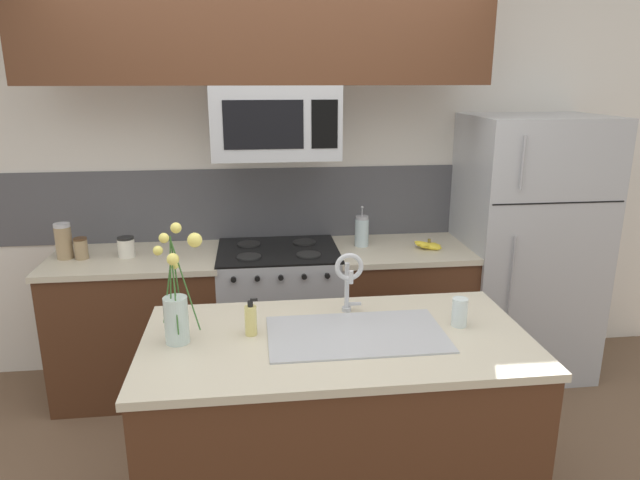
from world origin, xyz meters
TOP-DOWN VIEW (x-y plane):
  - ground_plane at (0.00, 0.00)m, footprint 10.00×10.00m
  - rear_partition at (0.30, 1.28)m, footprint 5.20×0.10m
  - splash_band at (0.00, 1.22)m, footprint 3.64×0.01m
  - back_counter_left at (-0.89, 0.90)m, footprint 1.04×0.65m
  - back_counter_right at (0.80, 0.90)m, footprint 0.88×0.65m
  - stove_range at (0.00, 0.90)m, footprint 0.76×0.64m
  - microwave at (0.00, 0.88)m, footprint 0.74×0.40m
  - upper_cabinet_band at (-0.08, 0.85)m, footprint 2.62×0.34m
  - refrigerator at (1.66, 0.92)m, footprint 0.86×0.74m
  - storage_jar_tall at (-1.29, 0.92)m, footprint 0.10×0.10m
  - storage_jar_medium at (-1.19, 0.90)m, footprint 0.08×0.08m
  - storage_jar_short at (-0.93, 0.90)m, footprint 0.10×0.10m
  - banana_bunch at (0.97, 0.84)m, footprint 0.19×0.16m
  - french_press at (0.55, 0.96)m, footprint 0.09×0.09m
  - island_counter at (0.19, -0.35)m, footprint 1.65×0.86m
  - kitchen_sink at (0.28, -0.35)m, footprint 0.76×0.44m
  - sink_faucet at (0.28, -0.13)m, footprint 0.14×0.14m
  - dish_soap_bottle at (-0.17, -0.29)m, footprint 0.06×0.05m
  - drinking_glass at (0.75, -0.31)m, footprint 0.07×0.07m
  - flower_vase at (-0.47, -0.33)m, footprint 0.21×0.21m

SIDE VIEW (x-z plane):
  - ground_plane at x=0.00m, z-range 0.00..0.00m
  - island_counter at x=0.19m, z-range 0.00..0.91m
  - back_counter_left at x=-0.89m, z-range 0.00..0.91m
  - back_counter_right at x=0.80m, z-range 0.00..0.91m
  - stove_range at x=0.00m, z-range 0.00..0.93m
  - kitchen_sink at x=0.28m, z-range 0.76..0.92m
  - refrigerator at x=1.66m, z-range 0.00..1.74m
  - banana_bunch at x=0.97m, z-range 0.89..0.97m
  - storage_jar_short at x=-0.93m, z-range 0.91..1.04m
  - drinking_glass at x=0.75m, z-range 0.91..1.04m
  - storage_jar_medium at x=-1.19m, z-range 0.91..1.04m
  - dish_soap_bottle at x=-0.17m, z-range 0.90..1.06m
  - french_press at x=0.55m, z-range 0.88..1.14m
  - storage_jar_tall at x=-1.29m, z-range 0.91..1.13m
  - flower_vase at x=-0.47m, z-range 0.82..1.31m
  - sink_faucet at x=0.28m, z-range 0.95..1.26m
  - splash_band at x=0.00m, z-range 0.91..1.39m
  - rear_partition at x=0.30m, z-range 0.00..2.60m
  - microwave at x=0.00m, z-range 1.51..1.93m
  - upper_cabinet_band at x=-0.08m, z-range 1.93..2.53m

